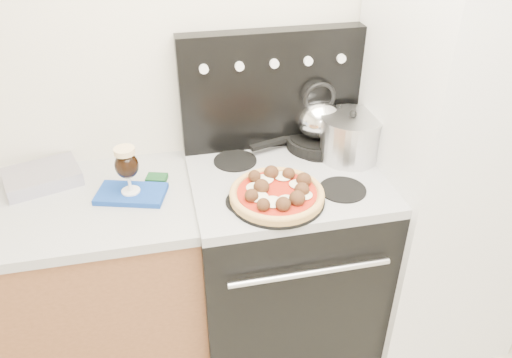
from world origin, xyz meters
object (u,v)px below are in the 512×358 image
object	(u,v)px
fridge	(450,153)
pizza	(277,192)
beer_glass	(127,170)
base_cabinet	(24,302)
pizza_pan	(277,199)
oven_mitt	(131,194)
skillet	(316,142)
stock_pot	(350,139)
tea_kettle	(318,115)
stove_body	(283,265)

from	to	relation	value
fridge	pizza	bearing A→B (deg)	-170.07
beer_glass	base_cabinet	bearing A→B (deg)	178.38
base_cabinet	pizza_pan	world-z (taller)	pizza_pan
oven_mitt	beer_glass	bearing A→B (deg)	0.00
base_cabinet	skillet	world-z (taller)	skillet
fridge	beer_glass	bearing A→B (deg)	178.42
stock_pot	beer_glass	bearing A→B (deg)	-175.57
fridge	oven_mitt	world-z (taller)	fridge
base_cabinet	skillet	bearing A→B (deg)	7.69
beer_glass	stock_pot	xyz separation A→B (m)	(0.90, 0.07, -0.01)
pizza_pan	pizza	world-z (taller)	pizza
beer_glass	tea_kettle	size ratio (longest dim) A/B	0.92
base_cabinet	stove_body	distance (m)	1.11
oven_mitt	stove_body	bearing A→B (deg)	-1.03
stove_body	fridge	xyz separation A→B (m)	(0.70, -0.03, 0.51)
stock_pot	skillet	bearing A→B (deg)	130.78
beer_glass	tea_kettle	world-z (taller)	tea_kettle
base_cabinet	pizza	xyz separation A→B (m)	(1.02, -0.19, 0.53)
oven_mitt	pizza	bearing A→B (deg)	-18.21
fridge	oven_mitt	bearing A→B (deg)	178.42
fridge	stock_pot	bearing A→B (deg)	165.48
oven_mitt	pizza_pan	xyz separation A→B (m)	(0.52, -0.17, 0.01)
base_cabinet	fridge	xyz separation A→B (m)	(1.80, -0.05, 0.52)
fridge	oven_mitt	xyz separation A→B (m)	(-1.31, 0.04, -0.04)
stove_body	beer_glass	world-z (taller)	beer_glass
base_cabinet	pizza_pan	bearing A→B (deg)	-10.34
base_cabinet	tea_kettle	world-z (taller)	tea_kettle
beer_glass	skillet	world-z (taller)	beer_glass
tea_kettle	skillet	bearing A→B (deg)	0.00
base_cabinet	pizza_pan	distance (m)	1.15
fridge	base_cabinet	bearing A→B (deg)	178.41
fridge	oven_mitt	distance (m)	1.31
tea_kettle	oven_mitt	bearing A→B (deg)	-148.75
stock_pot	oven_mitt	bearing A→B (deg)	-175.57
stove_body	stock_pot	xyz separation A→B (m)	(0.29, 0.08, 0.57)
skillet	stock_pot	xyz separation A→B (m)	(0.10, -0.12, 0.07)
beer_glass	fridge	bearing A→B (deg)	-1.58
stove_body	tea_kettle	xyz separation A→B (m)	(0.19, 0.20, 0.63)
stove_body	fridge	distance (m)	0.87
base_cabinet	tea_kettle	xyz separation A→B (m)	(1.29, 0.17, 0.64)
oven_mitt	stock_pot	bearing A→B (deg)	4.43
tea_kettle	fridge	bearing A→B (deg)	-5.89
base_cabinet	stock_pot	distance (m)	1.51
pizza	fridge	bearing A→B (deg)	9.93
pizza	stock_pot	size ratio (longest dim) A/B	1.42
oven_mitt	tea_kettle	size ratio (longest dim) A/B	1.22
beer_glass	pizza	world-z (taller)	beer_glass
base_cabinet	pizza_pan	size ratio (longest dim) A/B	4.10
beer_glass	pizza	xyz separation A→B (m)	(0.52, -0.17, -0.06)
pizza	skillet	world-z (taller)	pizza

